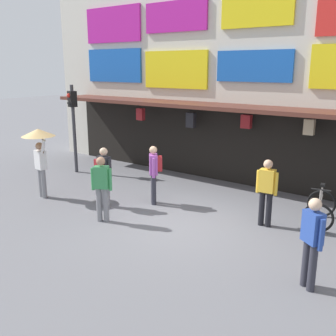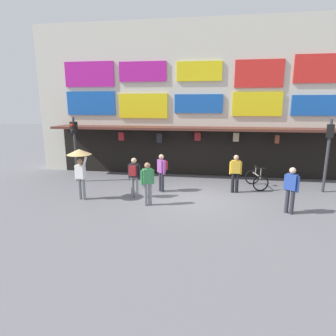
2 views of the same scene
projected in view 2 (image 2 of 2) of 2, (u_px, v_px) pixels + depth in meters
name	position (u px, v px, depth m)	size (l,w,h in m)	color
ground_plane	(192.00, 198.00, 11.67)	(80.00, 80.00, 0.00)	slate
shopfront	(199.00, 101.00, 15.19)	(18.00, 2.60, 8.00)	beige
traffic_light_near	(75.00, 139.00, 13.73)	(0.32, 0.35, 3.20)	#38383D
traffic_light_far	(329.00, 144.00, 12.03)	(0.33, 0.35, 3.20)	#38383D
bicycle_parked	(256.00, 179.00, 13.07)	(0.93, 1.28, 1.05)	black
pedestrian_in_blue	(291.00, 188.00, 9.85)	(0.45, 0.39, 1.68)	#2D2D38
pedestrian_in_black	(134.00, 175.00, 11.54)	(0.53, 0.38, 1.68)	gray
pedestrian_in_white	(148.00, 181.00, 10.66)	(0.47, 0.37, 1.68)	gray
pedestrian_with_umbrella	(80.00, 160.00, 11.18)	(0.96, 0.96, 2.08)	gray
pedestrian_in_purple	(162.00, 170.00, 12.37)	(0.47, 0.47, 1.68)	#2D2D38
pedestrian_in_yellow	(235.00, 172.00, 12.22)	(0.53, 0.24, 1.68)	black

